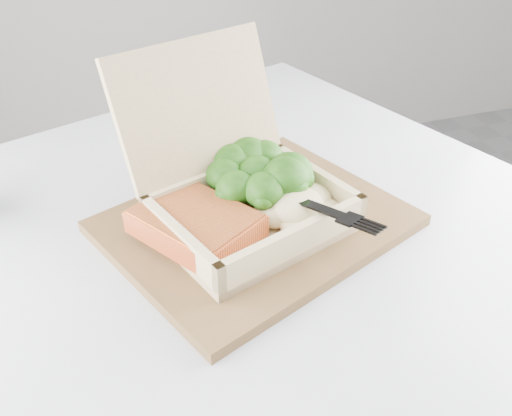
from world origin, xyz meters
name	(u,v)px	position (x,y,z in m)	size (l,w,h in m)	color
cafe_table	(241,354)	(-0.64, 0.56, 0.54)	(1.02, 1.02, 0.73)	black
serving_tray	(256,223)	(-0.61, 0.58, 0.74)	(0.32, 0.26, 0.01)	brown
takeout_container	(234,181)	(-0.63, 0.60, 0.79)	(0.26, 0.27, 0.18)	tan
salmon_fillet	(196,224)	(-0.69, 0.56, 0.77)	(0.10, 0.13, 0.03)	orange
broccoli_pile	(257,179)	(-0.60, 0.61, 0.78)	(0.13, 0.13, 0.05)	#2E6F18
mashed_potatoes	(297,206)	(-0.58, 0.55, 0.77)	(0.10, 0.09, 0.04)	beige
plastic_fork	(286,193)	(-0.59, 0.56, 0.79)	(0.09, 0.16, 0.02)	black
receipt	(193,154)	(-0.64, 0.77, 0.73)	(0.07, 0.13, 0.00)	white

